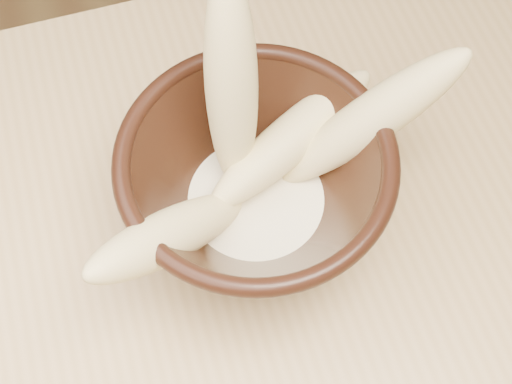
% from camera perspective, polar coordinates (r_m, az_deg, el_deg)
% --- Properties ---
extents(bowl, '(0.21, 0.21, 0.11)m').
position_cam_1_polar(bowl, '(0.55, 0.00, 0.46)').
color(bowl, black).
rests_on(bowl, table).
extents(milk_puddle, '(0.12, 0.12, 0.02)m').
position_cam_1_polar(milk_puddle, '(0.57, 0.00, -0.83)').
color(milk_puddle, beige).
rests_on(milk_puddle, bowl).
extents(banana_upright, '(0.06, 0.10, 0.19)m').
position_cam_1_polar(banana_upright, '(0.51, -1.98, 8.35)').
color(banana_upright, '#DFD484').
rests_on(banana_upright, bowl).
extents(banana_left, '(0.15, 0.11, 0.12)m').
position_cam_1_polar(banana_left, '(0.51, -6.87, -3.44)').
color(banana_left, '#DFD484').
rests_on(banana_left, bowl).
extents(banana_right, '(0.16, 0.04, 0.14)m').
position_cam_1_polar(banana_right, '(0.54, 9.12, 5.74)').
color(banana_right, '#DFD484').
rests_on(banana_right, bowl).
extents(banana_across, '(0.17, 0.11, 0.06)m').
position_cam_1_polar(banana_across, '(0.56, 2.89, 4.31)').
color(banana_across, '#DFD484').
rests_on(banana_across, bowl).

